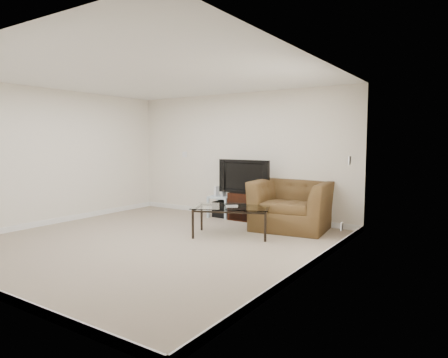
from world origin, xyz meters
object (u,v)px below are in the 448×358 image
Objects in this scene: television at (247,176)px; coffee_table at (231,221)px; recliner at (292,197)px; tv_stand at (247,206)px; subwoofer at (223,209)px; side_table at (222,206)px.

television reaches higher than coffee_table.
tv_stand is at bearing 158.22° from recliner.
recliner is (1.64, -0.29, 0.42)m from subwoofer.
side_table is at bearing -179.68° from tv_stand.
subwoofer is at bearing 162.57° from recliner.
recliner reaches higher than subwoofer.
coffee_table is at bearing -67.30° from television.
tv_stand reaches higher than subwoofer.
tv_stand is at bearing -1.98° from subwoofer.
subwoofer is 0.25× the size of recliner.
television is (-0.00, -0.03, 0.59)m from tv_stand.
recliner is (1.66, -0.27, 0.36)m from side_table.
coffee_table is at bearing -128.47° from recliner.
subwoofer is at bearing 178.34° from tv_stand.
coffee_table is (0.45, -1.28, -0.03)m from tv_stand.
side_table is 0.07m from subwoofer.
subwoofer is 1.66m from coffee_table.
tv_stand is 0.53× the size of coffee_table.
recliner is 1.22m from coffee_table.
television reaches higher than subwoofer.
tv_stand reaches higher than coffee_table.
television reaches higher than tv_stand.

